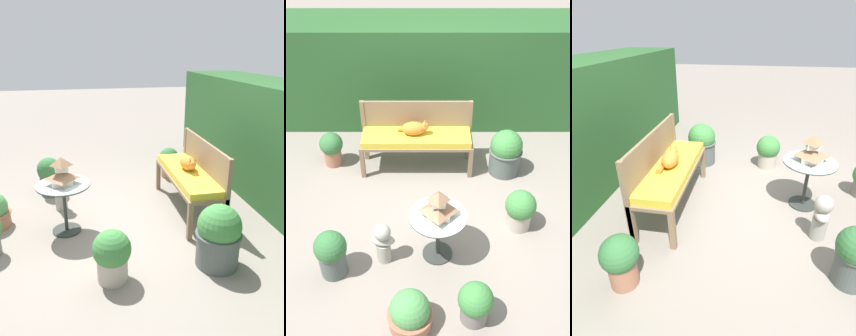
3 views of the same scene
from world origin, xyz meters
The scene contains 11 objects.
ground centered at (0.00, 0.00, 0.00)m, with size 30.00×30.00×0.00m, color gray.
garden_bench centered at (-0.18, 0.95, 0.50)m, with size 1.59×0.50×0.59m.
bench_backrest centered at (-0.18, 1.18, 0.72)m, with size 1.59×0.06×0.99m.
cat centered at (-0.21, 0.96, 0.68)m, with size 0.44×0.22×0.22m.
patio_table centered at (0.10, -0.71, 0.50)m, with size 0.65×0.65×0.64m.
pagoda_birdhouse centered at (0.10, -0.71, 0.78)m, with size 0.32×0.32×0.34m.
garden_bust centered at (-0.53, -0.79, 0.30)m, with size 0.28×0.19×0.55m.
potted_plant_path_edge centered at (1.12, -0.24, 0.28)m, with size 0.38×0.38×0.54m.
potted_plant_bench_right centered at (1.10, 0.86, 0.34)m, with size 0.48×0.48×0.69m.
potted_plant_table_near centered at (-1.08, -0.96, 0.32)m, with size 0.36×0.36×0.60m.
potted_plant_patio_mid centered at (-1.44, 1.04, 0.29)m, with size 0.34×0.34×0.53m.
Camera 1 is at (3.81, -0.49, 2.17)m, focal length 35.00 mm.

